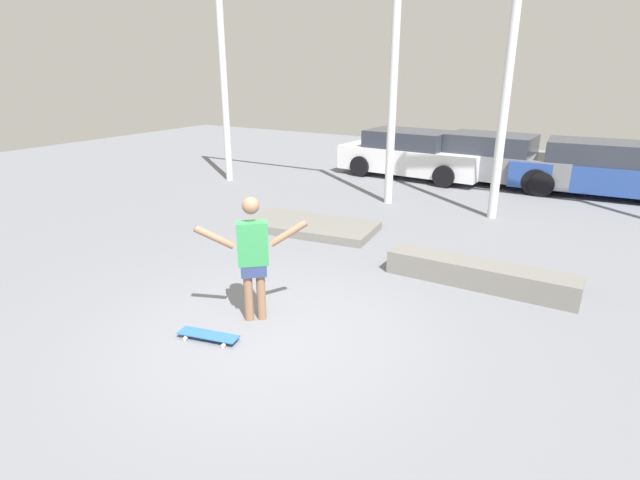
{
  "coord_description": "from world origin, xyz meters",
  "views": [
    {
      "loc": [
        3.56,
        -4.62,
        3.29
      ],
      "look_at": [
        -0.14,
        1.56,
        0.78
      ],
      "focal_mm": 28.0,
      "sensor_mm": 36.0,
      "label": 1
    }
  ],
  "objects_px": {
    "grind_box": "(479,274)",
    "parked_car_white": "(412,155)",
    "parked_car_grey": "(493,160)",
    "parked_car_blue": "(602,170)",
    "skateboarder": "(253,253)",
    "skateboard": "(208,335)",
    "manual_pad": "(311,226)"
  },
  "relations": [
    {
      "from": "grind_box",
      "to": "parked_car_blue",
      "type": "xyz_separation_m",
      "value": [
        1.25,
        7.65,
        0.5
      ]
    },
    {
      "from": "skateboarder",
      "to": "grind_box",
      "type": "distance_m",
      "value": 3.66
    },
    {
      "from": "skateboarder",
      "to": "parked_car_blue",
      "type": "height_order",
      "value": "skateboarder"
    },
    {
      "from": "grind_box",
      "to": "parked_car_blue",
      "type": "distance_m",
      "value": 7.76
    },
    {
      "from": "skateboard",
      "to": "grind_box",
      "type": "height_order",
      "value": "grind_box"
    },
    {
      "from": "parked_car_grey",
      "to": "parked_car_blue",
      "type": "distance_m",
      "value": 2.81
    },
    {
      "from": "parked_car_grey",
      "to": "parked_car_blue",
      "type": "bearing_deg",
      "value": 2.97
    },
    {
      "from": "skateboard",
      "to": "parked_car_white",
      "type": "bearing_deg",
      "value": 85.42
    },
    {
      "from": "skateboarder",
      "to": "grind_box",
      "type": "bearing_deg",
      "value": 8.15
    },
    {
      "from": "parked_car_white",
      "to": "manual_pad",
      "type": "bearing_deg",
      "value": -85.03
    },
    {
      "from": "skateboarder",
      "to": "parked_car_white",
      "type": "height_order",
      "value": "skateboarder"
    },
    {
      "from": "skateboarder",
      "to": "parked_car_blue",
      "type": "relative_size",
      "value": 0.37
    },
    {
      "from": "manual_pad",
      "to": "parked_car_white",
      "type": "xyz_separation_m",
      "value": [
        -0.2,
        6.27,
        0.6
      ]
    },
    {
      "from": "skateboarder",
      "to": "parked_car_grey",
      "type": "relative_size",
      "value": 0.39
    },
    {
      "from": "skateboarder",
      "to": "parked_car_blue",
      "type": "bearing_deg",
      "value": 29.91
    },
    {
      "from": "manual_pad",
      "to": "skateboard",
      "type": "bearing_deg",
      "value": -74.3
    },
    {
      "from": "parked_car_white",
      "to": "parked_car_blue",
      "type": "xyz_separation_m",
      "value": [
        5.23,
        0.32,
        0.0
      ]
    },
    {
      "from": "grind_box",
      "to": "parked_car_grey",
      "type": "distance_m",
      "value": 7.8
    },
    {
      "from": "skateboarder",
      "to": "grind_box",
      "type": "height_order",
      "value": "skateboarder"
    },
    {
      "from": "skateboard",
      "to": "parked_car_white",
      "type": "xyz_separation_m",
      "value": [
        -1.46,
        10.78,
        0.63
      ]
    },
    {
      "from": "parked_car_white",
      "to": "parked_car_grey",
      "type": "bearing_deg",
      "value": 10.18
    },
    {
      "from": "parked_car_white",
      "to": "parked_car_blue",
      "type": "height_order",
      "value": "parked_car_blue"
    },
    {
      "from": "skateboard",
      "to": "manual_pad",
      "type": "distance_m",
      "value": 4.68
    },
    {
      "from": "parked_car_blue",
      "to": "manual_pad",
      "type": "bearing_deg",
      "value": -131.12
    },
    {
      "from": "grind_box",
      "to": "parked_car_grey",
      "type": "xyz_separation_m",
      "value": [
        -1.55,
        7.63,
        0.51
      ]
    },
    {
      "from": "parked_car_white",
      "to": "skateboard",
      "type": "bearing_deg",
      "value": -79.1
    },
    {
      "from": "skateboarder",
      "to": "parked_car_blue",
      "type": "distance_m",
      "value": 10.95
    },
    {
      "from": "parked_car_blue",
      "to": "skateboard",
      "type": "bearing_deg",
      "value": -112.51
    },
    {
      "from": "skateboard",
      "to": "parked_car_blue",
      "type": "height_order",
      "value": "parked_car_blue"
    },
    {
      "from": "grind_box",
      "to": "parked_car_white",
      "type": "relative_size",
      "value": 0.64
    },
    {
      "from": "skateboard",
      "to": "manual_pad",
      "type": "bearing_deg",
      "value": 93.38
    },
    {
      "from": "skateboarder",
      "to": "parked_car_grey",
      "type": "xyz_separation_m",
      "value": [
        0.79,
        10.33,
        -0.26
      ]
    }
  ]
}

